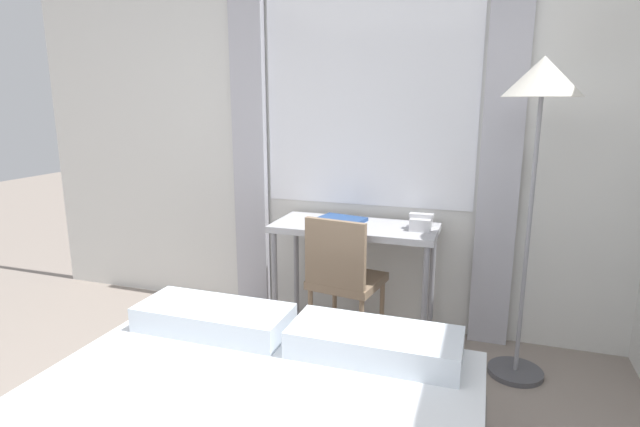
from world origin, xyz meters
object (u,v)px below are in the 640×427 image
object	(u,v)px
desk	(355,237)
book	(341,220)
desk_chair	(343,275)
telephone	(421,223)
standing_lamp	(540,107)

from	to	relation	value
desk	book	distance (m)	0.15
desk_chair	telephone	world-z (taller)	telephone
desk_chair	standing_lamp	world-z (taller)	standing_lamp
desk_chair	book	world-z (taller)	desk_chair
telephone	book	bearing A→B (deg)	176.20
standing_lamp	book	size ratio (longest dim) A/B	5.35
desk	book	xyz separation A→B (m)	(-0.11, 0.05, 0.10)
desk_chair	telephone	size ratio (longest dim) A/B	5.54
telephone	standing_lamp	bearing A→B (deg)	-14.28
standing_lamp	desk	bearing A→B (deg)	172.16
desk_chair	standing_lamp	distance (m)	1.43
standing_lamp	desk_chair	bearing A→B (deg)	-176.71
standing_lamp	telephone	bearing A→B (deg)	165.72
desk_chair	desk	bearing A→B (deg)	93.69
standing_lamp	telephone	xyz separation A→B (m)	(-0.59, 0.15, -0.69)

